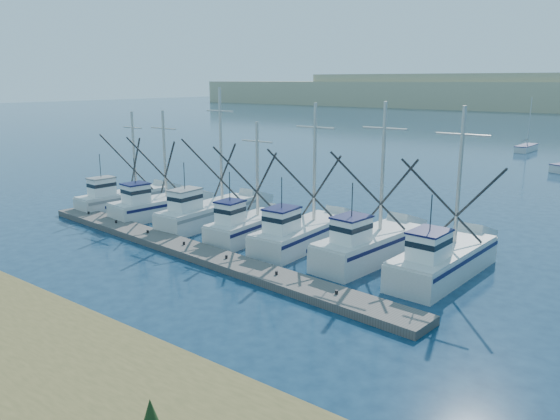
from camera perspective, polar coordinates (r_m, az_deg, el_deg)
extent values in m
plane|color=#0D243B|center=(24.93, -5.68, -11.66)|extent=(500.00, 500.00, 0.00)
cube|color=#58534E|center=(34.30, -8.97, -4.29)|extent=(31.84, 4.91, 0.42)
cube|color=silver|center=(48.08, -16.01, 0.99)|extent=(2.67, 8.08, 1.28)
cube|color=white|center=(46.67, -18.12, 2.22)|extent=(1.37, 2.02, 1.50)
cylinder|color=#B7B2A8|center=(48.22, -15.02, 5.92)|extent=(0.22, 0.22, 6.73)
cube|color=silver|center=(44.13, -12.88, 0.16)|extent=(3.45, 7.24, 1.37)
cube|color=white|center=(42.75, -14.82, 1.60)|extent=(1.71, 1.87, 1.50)
cylinder|color=#B7B2A8|center=(44.14, -11.97, 5.67)|extent=(0.22, 0.22, 6.89)
cube|color=silver|center=(41.14, -7.48, -0.51)|extent=(2.80, 8.94, 1.45)
cube|color=white|center=(39.29, -9.87, 0.95)|extent=(1.49, 2.22, 1.50)
cylinder|color=#B7B2A8|center=(41.30, -6.20, 6.67)|extent=(0.22, 0.22, 8.59)
cube|color=silver|center=(37.10, -3.43, -2.03)|extent=(2.73, 6.65, 1.36)
cube|color=white|center=(35.55, -5.23, -0.37)|extent=(1.46, 1.67, 1.50)
cylinder|color=#B7B2A8|center=(37.09, -2.38, 4.18)|extent=(0.22, 0.22, 6.49)
cube|color=silver|center=(35.43, 2.25, -2.75)|extent=(2.94, 8.33, 1.37)
cube|color=white|center=(33.41, 0.17, -1.18)|extent=(1.60, 2.06, 1.50)
cylinder|color=#B7B2A8|center=(35.58, 3.64, 4.86)|extent=(0.22, 0.22, 7.79)
cube|color=silver|center=(32.90, 9.22, -4.00)|extent=(3.40, 8.41, 1.59)
cube|color=white|center=(30.70, 7.45, -2.20)|extent=(1.70, 2.14, 1.50)
cylinder|color=#B7B2A8|center=(33.06, 10.69, 4.35)|extent=(0.22, 0.22, 7.76)
cube|color=silver|center=(31.40, 16.70, -5.35)|extent=(3.16, 8.88, 1.50)
cube|color=white|center=(28.96, 15.28, -3.72)|extent=(1.68, 2.21, 1.50)
cylinder|color=#B7B2A8|center=(31.67, 18.25, 3.31)|extent=(0.22, 0.22, 7.72)
cube|color=silver|center=(91.47, 24.33, 5.89)|extent=(1.94, 6.33, 0.90)
cylinder|color=#B7B2A8|center=(91.40, 24.62, 8.41)|extent=(0.12, 0.12, 7.20)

